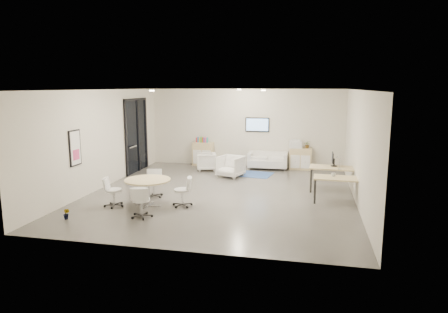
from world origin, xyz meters
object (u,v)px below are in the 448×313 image
object	(u,v)px
sideboard_left	(203,154)
armchair_left	(206,161)
sideboard_right	(300,159)
desk_rear	(334,170)
round_table	(148,182)
armchair_right	(230,165)
desk_front	(338,180)
loveseat	(268,161)

from	to	relation	value
sideboard_left	armchair_left	xyz separation A→B (m)	(0.38, -0.92, -0.11)
sideboard_left	sideboard_right	xyz separation A→B (m)	(4.05, 0.01, -0.05)
sideboard_right	desk_rear	xyz separation A→B (m)	(1.13, -3.23, 0.27)
round_table	armchair_left	bearing A→B (deg)	86.35
sideboard_left	sideboard_right	bearing A→B (deg)	0.19
sideboard_left	desk_rear	world-z (taller)	sideboard_left
armchair_right	desk_front	size ratio (longest dim) A/B	0.61
sideboard_left	armchair_left	distance (m)	1.00
loveseat	armchair_left	size ratio (longest dim) A/B	2.10
armchair_left	loveseat	bearing A→B (deg)	91.75
desk_rear	sideboard_right	bearing A→B (deg)	112.57
loveseat	desk_front	world-z (taller)	desk_front
armchair_right	desk_front	distance (m)	4.47
loveseat	desk_rear	size ratio (longest dim) A/B	1.03
armchair_right	desk_rear	distance (m)	3.85
sideboard_right	round_table	bearing A→B (deg)	-123.56
sideboard_right	loveseat	world-z (taller)	sideboard_right
sideboard_right	desk_rear	distance (m)	3.43
loveseat	armchair_right	distance (m)	2.12
sideboard_left	sideboard_right	distance (m)	4.05
sideboard_right	desk_front	bearing A→B (deg)	-74.97
sideboard_right	round_table	xyz separation A→B (m)	(-3.99, -6.01, 0.26)
sideboard_right	round_table	size ratio (longest dim) A/B	0.69
desk_rear	desk_front	bearing A→B (deg)	-83.64
armchair_right	loveseat	bearing A→B (deg)	73.64
desk_front	desk_rear	bearing A→B (deg)	94.94
sideboard_left	loveseat	size ratio (longest dim) A/B	0.61
desk_front	armchair_left	bearing A→B (deg)	146.00
armchair_right	desk_rear	size ratio (longest dim) A/B	0.56
loveseat	armchair_right	bearing A→B (deg)	-125.32
sideboard_left	armchair_right	size ratio (longest dim) A/B	1.12
armchair_right	desk_rear	world-z (taller)	armchair_right
loveseat	round_table	bearing A→B (deg)	-116.01
sideboard_left	desk_rear	xyz separation A→B (m)	(5.18, -3.22, 0.22)
sideboard_left	loveseat	world-z (taller)	sideboard_left
sideboard_left	armchair_right	world-z (taller)	sideboard_left
round_table	sideboard_left	bearing A→B (deg)	90.54
armchair_left	round_table	xyz separation A→B (m)	(-0.32, -5.08, 0.31)
armchair_left	desk_front	world-z (taller)	armchair_left
sideboard_left	round_table	distance (m)	6.00
armchair_left	armchair_right	size ratio (longest dim) A/B	0.87
sideboard_right	armchair_right	xyz separation A→B (m)	(-2.48, -1.92, 0.00)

